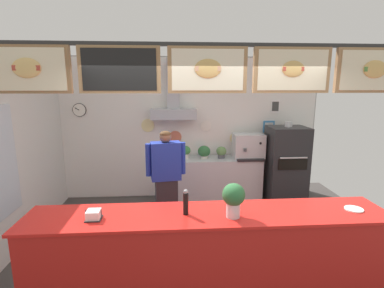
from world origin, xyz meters
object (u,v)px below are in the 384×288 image
object	(u,v)px
potted_sage	(204,152)
condiment_plate	(354,209)
espresso_machine	(248,146)
basil_vase	(234,199)
napkin_holder	(94,215)
pepper_grinder	(186,202)
potted_rosemary	(221,152)
shop_worker	(166,181)
pizza_oven	(286,166)
potted_thyme	(186,152)

from	to	relation	value
potted_sage	condiment_plate	distance (m)	3.05
espresso_machine	condiment_plate	size ratio (longest dim) A/B	3.15
basil_vase	napkin_holder	bearing A→B (deg)	178.27
condiment_plate	pepper_grinder	bearing A→B (deg)	179.59
potted_rosemary	basil_vase	size ratio (longest dim) A/B	0.67
potted_rosemary	pepper_grinder	xyz separation A→B (m)	(-0.84, -2.76, 0.14)
potted_sage	pepper_grinder	size ratio (longest dim) A/B	0.97
potted_rosemary	potted_sage	world-z (taller)	potted_sage
shop_worker	basil_vase	world-z (taller)	shop_worker
pizza_oven	potted_rosemary	xyz separation A→B (m)	(-1.23, 0.23, 0.24)
pizza_oven	shop_worker	size ratio (longest dim) A/B	0.99
pepper_grinder	napkin_holder	size ratio (longest dim) A/B	1.68
shop_worker	espresso_machine	size ratio (longest dim) A/B	2.81
shop_worker	napkin_holder	bearing A→B (deg)	57.30
shop_worker	condiment_plate	xyz separation A→B (m)	(2.01, -1.46, 0.15)
condiment_plate	basil_vase	distance (m)	1.33
potted_thyme	basil_vase	distance (m)	2.88
pizza_oven	espresso_machine	size ratio (longest dim) A/B	2.77
potted_rosemary	basil_vase	distance (m)	2.89
potted_thyme	condiment_plate	bearing A→B (deg)	-59.21
shop_worker	condiment_plate	size ratio (longest dim) A/B	8.84
espresso_machine	shop_worker	bearing A→B (deg)	-141.20
espresso_machine	pepper_grinder	world-z (taller)	espresso_machine
shop_worker	potted_thyme	xyz separation A→B (m)	(0.36, 1.31, 0.15)
potted_sage	napkin_holder	size ratio (longest dim) A/B	1.62
pepper_grinder	basil_vase	size ratio (longest dim) A/B	0.77
potted_thyme	shop_worker	bearing A→B (deg)	-105.16
shop_worker	potted_rosemary	distance (m)	1.70
potted_thyme	pepper_grinder	distance (m)	2.77
pizza_oven	shop_worker	distance (m)	2.54
espresso_machine	condiment_plate	bearing A→B (deg)	-81.32
napkin_holder	espresso_machine	bearing A→B (deg)	50.71
potted_rosemary	shop_worker	bearing A→B (deg)	-128.90
pizza_oven	condiment_plate	bearing A→B (deg)	-96.33
potted_rosemary	condiment_plate	size ratio (longest dim) A/B	1.24
shop_worker	pizza_oven	bearing A→B (deg)	-162.92
potted_rosemary	napkin_holder	xyz separation A→B (m)	(-1.74, -2.81, 0.05)
pizza_oven	potted_thyme	size ratio (longest dim) A/B	6.35
espresso_machine	condiment_plate	world-z (taller)	espresso_machine
basil_vase	pizza_oven	bearing A→B (deg)	58.70
potted_rosemary	potted_sage	distance (m)	0.35
condiment_plate	espresso_machine	bearing A→B (deg)	98.68
basil_vase	potted_thyme	bearing A→B (deg)	96.81
napkin_holder	basil_vase	distance (m)	1.38
potted_sage	basil_vase	size ratio (longest dim) A/B	0.74
potted_thyme	potted_rosemary	size ratio (longest dim) A/B	1.11
shop_worker	pepper_grinder	size ratio (longest dim) A/B	6.22
espresso_machine	potted_rosemary	xyz separation A→B (m)	(-0.53, 0.04, -0.11)
condiment_plate	napkin_holder	xyz separation A→B (m)	(-2.69, -0.04, 0.04)
espresso_machine	pepper_grinder	bearing A→B (deg)	-116.57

